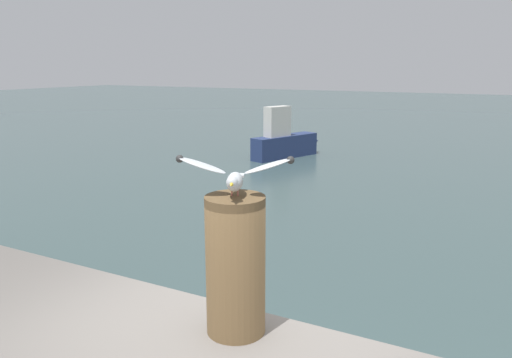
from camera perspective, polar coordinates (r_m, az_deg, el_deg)
The scene contains 3 objects.
mooring_post at distance 2.95m, azimuth -2.32°, elevation -9.75°, with size 0.35×0.35×0.82m, color brown.
seagull at distance 2.78m, azimuth -2.43°, elevation 0.43°, with size 0.63×0.39×0.23m.
boat_navy at distance 18.15m, azimuth 3.39°, elevation 4.35°, with size 1.64×3.18×1.85m.
Camera 1 is at (1.38, -2.62, 3.27)m, focal length 35.36 mm.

